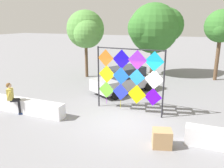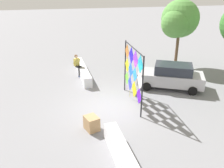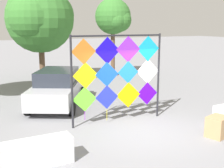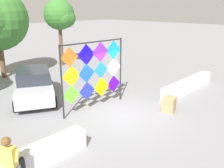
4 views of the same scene
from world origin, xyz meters
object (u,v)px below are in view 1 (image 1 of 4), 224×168
(kite_display_rack, at_px, (129,75))
(parked_car, at_px, (124,79))
(cardboard_box_large, at_px, (162,138))
(tree_broadleaf, at_px, (155,28))
(tree_far_right, at_px, (86,30))
(seated_vendor, at_px, (13,96))
(tree_palm_like, at_px, (222,28))

(kite_display_rack, relative_size, parked_car, 0.78)
(cardboard_box_large, height_order, tree_broadleaf, tree_broadleaf)
(kite_display_rack, relative_size, tree_broadleaf, 0.59)
(tree_far_right, xyz_separation_m, tree_broadleaf, (4.47, 2.70, 0.17))
(cardboard_box_large, xyz_separation_m, tree_broadleaf, (-2.57, 10.59, 3.38))
(tree_far_right, relative_size, tree_broadleaf, 0.90)
(kite_display_rack, xyz_separation_m, tree_far_right, (-5.03, 5.32, 1.74))
(tree_far_right, bearing_deg, parked_car, -32.09)
(seated_vendor, height_order, cardboard_box_large, seated_vendor)
(kite_display_rack, distance_m, parked_car, 3.38)
(parked_car, relative_size, tree_palm_like, 0.84)
(parked_car, bearing_deg, tree_far_right, 147.91)
(parked_car, height_order, tree_broadleaf, tree_broadleaf)
(tree_far_right, distance_m, tree_broadleaf, 5.23)
(tree_far_right, bearing_deg, seated_vendor, -88.29)
(seated_vendor, xyz_separation_m, parked_car, (3.54, 5.23, -0.12))
(kite_display_rack, bearing_deg, seated_vendor, -154.70)
(cardboard_box_large, bearing_deg, kite_display_rack, 128.07)
(cardboard_box_large, relative_size, tree_broadleaf, 0.12)
(parked_car, bearing_deg, seated_vendor, -124.09)
(kite_display_rack, height_order, parked_car, kite_display_rack)
(seated_vendor, xyz_separation_m, tree_broadleaf, (4.25, 10.29, 2.81))
(tree_far_right, bearing_deg, tree_broadleaf, 31.06)
(seated_vendor, relative_size, tree_far_right, 0.30)
(kite_display_rack, height_order, tree_far_right, tree_far_right)
(tree_palm_like, distance_m, tree_broadleaf, 4.63)
(kite_display_rack, height_order, cardboard_box_large, kite_display_rack)
(seated_vendor, xyz_separation_m, tree_palm_like, (8.88, 10.27, 2.85))
(tree_broadleaf, bearing_deg, tree_far_right, -148.94)
(tree_palm_like, bearing_deg, cardboard_box_large, -101.02)
(parked_car, xyz_separation_m, tree_broadleaf, (0.71, 5.06, 2.93))
(kite_display_rack, relative_size, tree_far_right, 0.65)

